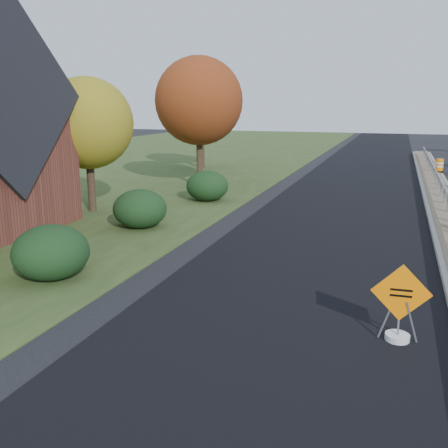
% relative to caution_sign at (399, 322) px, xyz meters
% --- Properties ---
extents(grass_verge_near, '(30.00, 120.00, 0.03)m').
position_rel_caution_sign_xyz_m(grass_verge_near, '(-22.07, 16.83, -0.40)').
color(grass_verge_near, '#31431D').
rests_on(grass_verge_near, ground).
extents(milled_overlay, '(7.20, 120.00, 0.01)m').
position_rel_caution_sign_xyz_m(milled_overlay, '(-2.47, 16.83, -0.41)').
color(milled_overlay, black).
rests_on(milled_overlay, ground).
extents(median, '(1.60, 55.00, 0.23)m').
position_rel_caution_sign_xyz_m(median, '(1.93, 14.83, -0.31)').
color(median, gray).
rests_on(median, ground).
extents(guardrail, '(0.10, 46.15, 0.72)m').
position_rel_caution_sign_xyz_m(guardrail, '(1.93, 15.83, 0.31)').
color(guardrail, silver).
rests_on(guardrail, median).
extents(hedge_south, '(2.09, 2.09, 1.52)m').
position_rel_caution_sign_xyz_m(hedge_south, '(-9.07, 0.83, 0.34)').
color(hedge_south, black).
rests_on(hedge_south, ground).
extents(hedge_mid, '(2.09, 2.09, 1.52)m').
position_rel_caution_sign_xyz_m(hedge_mid, '(-9.57, 6.83, 0.34)').
color(hedge_mid, black).
rests_on(hedge_mid, ground).
extents(hedge_north, '(2.09, 2.09, 1.52)m').
position_rel_caution_sign_xyz_m(hedge_north, '(-9.07, 12.83, 0.34)').
color(hedge_north, black).
rests_on(hedge_north, ground).
extents(tree_near_yellow, '(3.96, 3.96, 5.88)m').
position_rel_caution_sign_xyz_m(tree_near_yellow, '(-13.07, 8.83, 3.47)').
color(tree_near_yellow, '#473523').
rests_on(tree_near_yellow, ground).
extents(tree_near_red, '(4.95, 4.95, 7.35)m').
position_rel_caution_sign_xyz_m(tree_near_red, '(-11.07, 16.83, 4.45)').
color(tree_near_red, '#473523').
rests_on(tree_near_red, ground).
extents(tree_near_back, '(4.29, 4.29, 6.37)m').
position_rel_caution_sign_xyz_m(tree_near_back, '(-14.07, 24.83, 3.80)').
color(tree_near_back, '#473523').
rests_on(tree_near_back, ground).
extents(caution_sign, '(1.19, 0.49, 1.63)m').
position_rel_caution_sign_xyz_m(caution_sign, '(0.00, 0.00, 0.00)').
color(caution_sign, white).
rests_on(caution_sign, ground).
extents(barrel_median_far, '(0.60, 0.60, 0.88)m').
position_rel_caution_sign_xyz_m(barrel_median_far, '(2.48, 26.52, 0.24)').
color(barrel_median_far, black).
rests_on(barrel_median_far, median).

